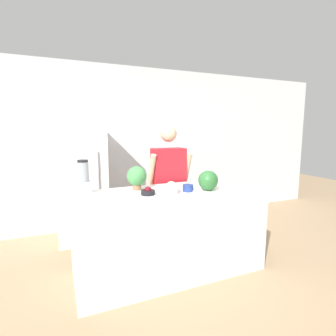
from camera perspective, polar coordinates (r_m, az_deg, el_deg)
ground_plane at (r=2.89m, az=3.80°, el=-24.96°), size 14.00×14.00×0.00m
wall_back at (r=4.43m, az=-8.67°, el=4.53°), size 8.00×0.06×2.60m
counter_island at (r=3.00m, az=0.31°, el=-13.69°), size 2.04×0.80×0.92m
refrigerator at (r=3.98m, az=-18.44°, el=-2.93°), size 0.68×0.70×1.68m
person at (r=3.49m, az=0.11°, el=-4.04°), size 0.57×0.26×1.64m
cutting_board at (r=2.88m, az=8.94°, el=-4.93°), size 0.35×0.24×0.01m
watermelon at (r=2.85m, az=8.73°, el=-2.72°), size 0.22×0.22×0.22m
bowl_cherries at (r=2.71m, az=-4.38°, el=-5.18°), size 0.15×0.15×0.09m
bowl_cream at (r=2.75m, az=0.74°, el=-4.48°), size 0.15×0.15×0.13m
bowl_small_blue at (r=2.85m, az=4.37°, el=-4.35°), size 0.12×0.12×0.07m
blender at (r=2.90m, az=-17.92°, el=-2.22°), size 0.15×0.15×0.35m
potted_plant at (r=2.92m, az=-6.80°, el=-1.87°), size 0.22×0.22×0.26m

